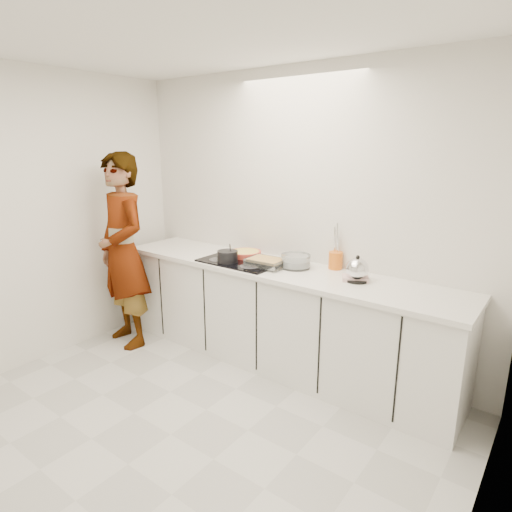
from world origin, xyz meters
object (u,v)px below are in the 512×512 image
Objects in this scene: hob at (244,260)px; kettle at (357,270)px; utensil_crock at (336,260)px; cook at (123,252)px; mixing_bowl at (296,262)px; tart_dish at (245,253)px; saucepan at (228,256)px; baking_dish at (266,262)px.

kettle is (1.07, 0.07, 0.08)m from hob.
utensil_crock is 0.08× the size of cook.
cook reaches higher than mixing_bowl.
tart_dish is 0.87m from utensil_crock.
kettle is at bearing 3.91° from hob.
mixing_bowl reaches higher than hob.
saucepan is at bearing -155.87° from mixing_bowl.
saucepan is at bearing -89.43° from tart_dish.
tart_dish reaches higher than hob.
baking_dish is 1.28× the size of mixing_bowl.
cook is at bearing -156.81° from utensil_crock.
tart_dish is 1.70× the size of saucepan.
cook is (-1.08, -0.52, 0.02)m from hob.
mixing_bowl is 1.74× the size of utensil_crock.
baking_dish is 1.44m from cook.
saucepan is 1.15m from kettle.
tart_dish is 0.56m from mixing_bowl.
saucepan reaches higher than hob.
tart_dish is 0.20× the size of cook.
mixing_bowl is 0.58m from kettle.
hob is 1.91× the size of tart_dish.
baking_dish is at bearing -147.75° from utensil_crock.
cook is (-1.57, -0.62, -0.02)m from mixing_bowl.
baking_dish is at bearing -7.30° from hob.
mixing_bowl is 1.69m from cook.
saucepan is 0.61m from mixing_bowl.
mixing_bowl is (0.21, 0.14, 0.01)m from baking_dish.
tart_dish is 1.14× the size of baking_dish.
tart_dish is 2.53× the size of utensil_crock.
tart_dish is at bearing 43.69° from cook.
kettle is 0.36m from utensil_crock.
baking_dish is at bearing 18.15° from saucepan.
saucepan is at bearing 31.87° from cook.
baking_dish is at bearing 31.42° from cook.
saucepan is (0.00, -0.26, 0.02)m from tart_dish.
tart_dish is 1.14m from kettle.
cook is at bearing -160.53° from baking_dish.
hob is 2.95× the size of kettle.
utensil_crock is (0.29, 0.18, 0.02)m from mixing_bowl.
cook reaches higher than kettle.
tart_dish is at bearing 90.57° from saucepan.
hob is 0.83m from utensil_crock.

